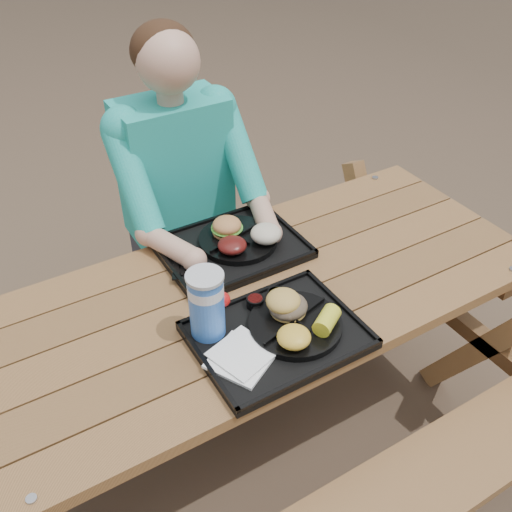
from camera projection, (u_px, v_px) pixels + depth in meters
ground at (256, 437)px, 2.19m from camera, size 60.00×60.00×0.00m
picnic_table at (256, 372)px, 1.96m from camera, size 1.80×1.49×0.75m
tray_near at (277, 336)px, 1.56m from camera, size 0.45×0.35×0.02m
tray_far at (232, 249)px, 1.88m from camera, size 0.45×0.35×0.02m
plate_near at (295, 325)px, 1.57m from camera, size 0.26×0.26×0.02m
plate_far at (238, 240)px, 1.88m from camera, size 0.26×0.26×0.02m
napkin_stack at (241, 358)px, 1.48m from camera, size 0.20×0.20×0.02m
soda_cup at (207, 306)px, 1.51m from camera, size 0.09×0.09×0.19m
condiment_bbq at (255, 302)px, 1.64m from camera, size 0.05×0.05×0.03m
condiment_mustard at (276, 296)px, 1.66m from camera, size 0.05×0.05×0.03m
sandwich at (289, 298)px, 1.56m from camera, size 0.10×0.10×0.11m
mac_cheese at (294, 337)px, 1.49m from camera, size 0.09×0.09×0.05m
corn_cob at (327, 320)px, 1.53m from camera, size 0.12×0.12×0.05m
cutlery_far at (182, 260)px, 1.81m from camera, size 0.08×0.16×0.01m
burger at (227, 222)px, 1.87m from camera, size 0.10×0.10×0.09m
baked_beans at (232, 245)px, 1.81m from camera, size 0.09×0.09×0.04m
potato_salad at (266, 234)px, 1.85m from camera, size 0.10×0.10×0.06m
diner at (182, 222)px, 2.21m from camera, size 0.48×0.84×1.28m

